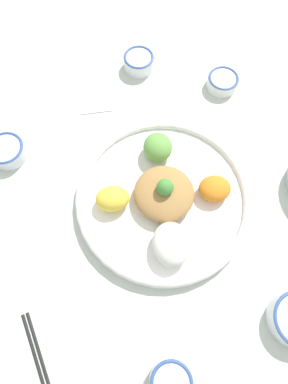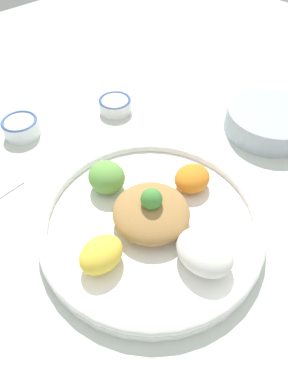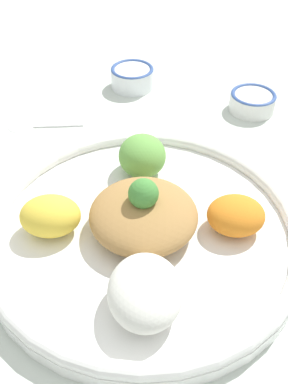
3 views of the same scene
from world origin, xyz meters
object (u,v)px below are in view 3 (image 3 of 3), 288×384
salad_platter (143,227)px  serving_spoon_main (34,125)px  rice_bowl_blue (253,101)px  rice_bowl_plain (132,76)px

salad_platter → serving_spoon_main: size_ratio=3.04×
salad_platter → rice_bowl_blue: salad_platter is taller
rice_bowl_plain → salad_platter: bearing=4.3°
rice_bowl_blue → serving_spoon_main: 0.40m
rice_bowl_blue → serving_spoon_main: rice_bowl_blue is taller
serving_spoon_main → salad_platter: bearing=-57.5°
salad_platter → rice_bowl_blue: size_ratio=4.96×
salad_platter → rice_bowl_plain: size_ratio=4.87×
serving_spoon_main → rice_bowl_plain: bearing=36.1°
rice_bowl_blue → rice_bowl_plain: bearing=-110.4°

